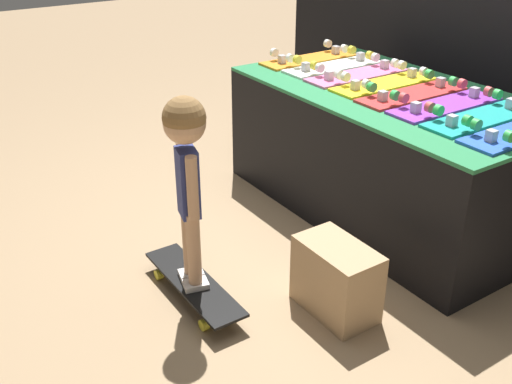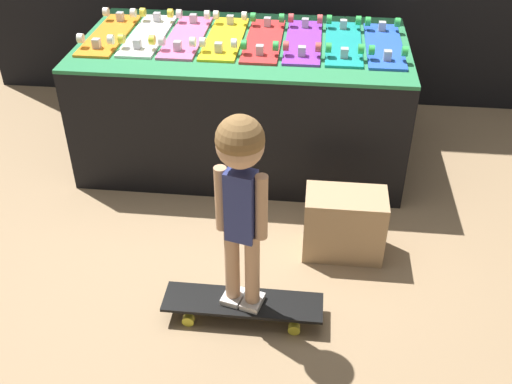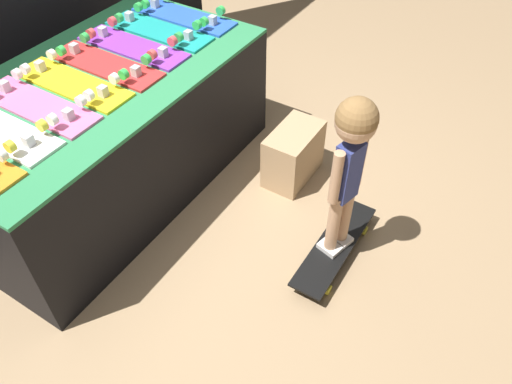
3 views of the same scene
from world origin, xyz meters
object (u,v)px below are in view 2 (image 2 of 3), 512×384
skateboard_white_on_rack (148,33)px  skateboard_on_floor (243,304)px  skateboard_orange_on_rack (109,33)px  skateboard_yellow_on_rack (225,37)px  child (241,181)px  skateboard_blue_on_rack (384,44)px  storage_box (344,224)px  skateboard_red_on_rack (264,39)px  skateboard_teal_on_rack (344,42)px  skateboard_purple_on_rack (303,40)px  skateboard_pink_on_rack (186,35)px

skateboard_white_on_rack → skateboard_on_floor: skateboard_white_on_rack is taller
skateboard_orange_on_rack → skateboard_yellow_on_rack: size_ratio=1.00×
skateboard_white_on_rack → child: child is taller
skateboard_blue_on_rack → child: child is taller
skateboard_yellow_on_rack → storage_box: 1.30m
skateboard_blue_on_rack → storage_box: size_ratio=1.72×
skateboard_red_on_rack → storage_box: 1.18m
skateboard_teal_on_rack → skateboard_on_floor: size_ratio=0.96×
skateboard_teal_on_rack → skateboard_on_floor: skateboard_teal_on_rack is taller
skateboard_blue_on_rack → storage_box: skateboard_blue_on_rack is taller
skateboard_blue_on_rack → child: 1.53m
skateboard_red_on_rack → skateboard_on_floor: skateboard_red_on_rack is taller
skateboard_red_on_rack → skateboard_purple_on_rack: size_ratio=1.00×
skateboard_white_on_rack → skateboard_purple_on_rack: bearing=-0.5°
skateboard_teal_on_rack → storage_box: bearing=-87.5°
skateboard_purple_on_rack → skateboard_teal_on_rack: (0.22, 0.00, 0.00)m
skateboard_purple_on_rack → skateboard_red_on_rack: bearing=-178.3°
skateboard_white_on_rack → skateboard_purple_on_rack: (0.89, -0.01, 0.00)m
skateboard_white_on_rack → child: size_ratio=0.74×
skateboard_red_on_rack → skateboard_blue_on_rack: size_ratio=1.00×
skateboard_purple_on_rack → child: child is taller
skateboard_orange_on_rack → skateboard_purple_on_rack: (1.12, 0.01, 0.00)m
skateboard_pink_on_rack → skateboard_teal_on_rack: 0.89m
skateboard_red_on_rack → skateboard_on_floor: (0.05, -1.40, -0.67)m
skateboard_red_on_rack → child: 1.40m
skateboard_purple_on_rack → skateboard_orange_on_rack: bearing=-179.6°
skateboard_orange_on_rack → skateboard_pink_on_rack: (0.45, 0.01, 0.00)m
skateboard_red_on_rack → skateboard_purple_on_rack: 0.22m
skateboard_white_on_rack → skateboard_on_floor: bearing=-63.0°
skateboard_pink_on_rack → skateboard_purple_on_rack: 0.67m
skateboard_purple_on_rack → skateboard_on_floor: 1.57m
skateboard_purple_on_rack → storage_box: skateboard_purple_on_rack is taller
skateboard_pink_on_rack → skateboard_red_on_rack: 0.45m
child → storage_box: bearing=62.5°
skateboard_yellow_on_rack → storage_box: skateboard_yellow_on_rack is taller
skateboard_teal_on_rack → skateboard_yellow_on_rack: bearing=179.5°
skateboard_teal_on_rack → skateboard_orange_on_rack: bearing=-179.6°
skateboard_blue_on_rack → skateboard_on_floor: bearing=-114.0°
child → skateboard_teal_on_rack: bearing=88.3°
skateboard_red_on_rack → skateboard_orange_on_rack: bearing=-179.9°
skateboard_orange_on_rack → skateboard_on_floor: (0.94, -1.39, -0.67)m
skateboard_teal_on_rack → skateboard_blue_on_rack: 0.22m
skateboard_pink_on_rack → skateboard_white_on_rack: bearing=178.7°
skateboard_orange_on_rack → child: 1.68m
storage_box → skateboard_blue_on_rack: bearing=78.5°
skateboard_purple_on_rack → child: 1.41m
skateboard_pink_on_rack → skateboard_teal_on_rack: same height
skateboard_white_on_rack → skateboard_yellow_on_rack: same height
skateboard_orange_on_rack → storage_box: skateboard_orange_on_rack is taller
skateboard_pink_on_rack → skateboard_red_on_rack: (0.45, -0.01, 0.00)m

